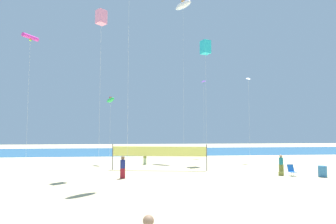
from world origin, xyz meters
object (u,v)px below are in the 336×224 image
Objects in this scene: beachgoer_teal_shirt at (281,163)px; kite_pink_box at (101,17)px; beachgoer_navy_shirt at (123,166)px; trash_barrel at (323,171)px; kite_green_inflatable at (111,100)px; volleyball_net at (159,152)px; kite_white_inflatable at (183,5)px; kite_white_diamond at (248,80)px; folding_beach_chair at (291,170)px; kite_violet_diamond at (203,82)px; kite_magenta_tube at (30,38)px; beachgoer_olive_shirt at (145,157)px; beach_handbag at (281,174)px; kite_cyan_box at (205,47)px.

kite_pink_box is at bearing -115.26° from beachgoer_teal_shirt.
trash_barrel is (15.69, -0.77, -0.48)m from beachgoer_navy_shirt.
trash_barrel is 0.11× the size of kite_green_inflatable.
volleyball_net is 1.17× the size of kite_green_inflatable.
kite_white_diamond is at bearing -24.05° from kite_white_inflatable.
beachgoer_navy_shirt reaches higher than folding_beach_chair.
kite_violet_diamond reaches higher than folding_beach_chair.
trash_barrel is at bearing -11.55° from kite_magenta_tube.
beachgoer_olive_shirt is 13.84m from beach_handbag.
kite_violet_diamond is at bearing 49.28° from kite_pink_box.
trash_barrel is at bearing -71.30° from kite_violet_diamond.
kite_white_diamond is (23.02, 5.73, -2.40)m from kite_magenta_tube.
kite_pink_box is at bearing 162.87° from beachgoer_olive_shirt.
kite_magenta_tube reaches higher than trash_barrel.
folding_beach_chair is 0.04× the size of kite_white_inflatable.
beachgoer_teal_shirt is at bearing -81.53° from beachgoer_navy_shirt.
kite_green_inflatable is at bearing 174.22° from folding_beach_chair.
beachgoer_olive_shirt is 7.49m from kite_green_inflatable.
kite_white_diamond reaches higher than trash_barrel.
beachgoer_navy_shirt is at bearing -144.93° from kite_white_diamond.
kite_white_inflatable is at bearing -140.71° from kite_violet_diamond.
kite_pink_box reaches higher than beach_handbag.
kite_magenta_tube reaches higher than kite_green_inflatable.
beachgoer_navy_shirt is 0.23× the size of kite_green_inflatable.
kite_magenta_tube is (-11.86, 0.11, 10.53)m from volleyball_net.
kite_white_diamond is at bearing 27.61° from volleyball_net.
kite_violet_diamond is at bearing 169.24° from beachgoer_teal_shirt.
beach_handbag is at bearing -65.97° from kite_white_inflatable.
kite_white_inflatable is at bearing 155.95° from kite_white_diamond.
kite_white_inflatable is (-6.75, 13.28, 19.82)m from folding_beach_chair.
kite_cyan_box reaches higher than folding_beach_chair.
kite_white_diamond is at bearing -70.69° from beachgoer_olive_shirt.
kite_pink_box is (-3.88, -6.73, 12.52)m from beachgoer_olive_shirt.
volleyball_net is 10.59m from beach_handbag.
beachgoer_teal_shirt reaches higher than trash_barrel.
folding_beach_chair is at bearing -63.08° from kite_white_inflatable.
trash_barrel is 0.08× the size of kite_violet_diamond.
kite_cyan_box is at bearing 113.70° from beach_handbag.
volleyball_net reaches higher than beachgoer_navy_shirt.
kite_white_inflatable is 1.93× the size of kite_violet_diamond.
kite_white_diamond is (7.40, -3.30, -10.51)m from kite_white_inflatable.
kite_cyan_box is (-6.95, 9.85, 12.89)m from trash_barrel.
kite_white_diamond is (12.41, 1.41, 8.97)m from beachgoer_olive_shirt.
kite_pink_box is (-15.64, 1.83, 12.86)m from folding_beach_chair.
volleyball_net is at bearing -175.49° from folding_beach_chair.
beach_handbag is at bearing -66.30° from kite_cyan_box.
kite_white_diamond reaches higher than beach_handbag.
kite_magenta_tube is 1.22× the size of kite_white_diamond.
kite_white_inflatable reaches higher than beachgoer_olive_shirt.
kite_pink_box is (-14.79, 1.77, 13.18)m from beach_handbag.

